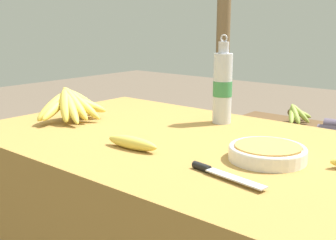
{
  "coord_description": "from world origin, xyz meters",
  "views": [
    {
      "loc": [
        0.87,
        -1.08,
        1.11
      ],
      "look_at": [
        -0.08,
        0.05,
        0.76
      ],
      "focal_mm": 45.0,
      "sensor_mm": 36.0,
      "label": 1
    }
  ],
  "objects_px": {
    "loose_banana_front": "(132,143)",
    "knife": "(217,172)",
    "water_bottle": "(223,87)",
    "support_post_near": "(224,19)",
    "serving_bowl": "(267,152)",
    "banana_bunch_ripe": "(71,104)",
    "banana_bunch_green": "(296,114)"
  },
  "relations": [
    {
      "from": "loose_banana_front",
      "to": "serving_bowl",
      "type": "bearing_deg",
      "value": 24.81
    },
    {
      "from": "loose_banana_front",
      "to": "support_post_near",
      "type": "bearing_deg",
      "value": 115.36
    },
    {
      "from": "banana_bunch_ripe",
      "to": "knife",
      "type": "bearing_deg",
      "value": -10.55
    },
    {
      "from": "banana_bunch_ripe",
      "to": "serving_bowl",
      "type": "bearing_deg",
      "value": 3.6
    },
    {
      "from": "water_bottle",
      "to": "banana_bunch_green",
      "type": "bearing_deg",
      "value": 99.59
    },
    {
      "from": "serving_bowl",
      "to": "support_post_near",
      "type": "height_order",
      "value": "support_post_near"
    },
    {
      "from": "loose_banana_front",
      "to": "banana_bunch_green",
      "type": "distance_m",
      "value": 1.73
    },
    {
      "from": "water_bottle",
      "to": "support_post_near",
      "type": "xyz_separation_m",
      "value": [
        -0.95,
        1.48,
        0.27
      ]
    },
    {
      "from": "banana_bunch_ripe",
      "to": "support_post_near",
      "type": "distance_m",
      "value": 1.93
    },
    {
      "from": "loose_banana_front",
      "to": "support_post_near",
      "type": "xyz_separation_m",
      "value": [
        -0.93,
        1.96,
        0.39
      ]
    },
    {
      "from": "banana_bunch_ripe",
      "to": "loose_banana_front",
      "type": "distance_m",
      "value": 0.47
    },
    {
      "from": "serving_bowl",
      "to": "loose_banana_front",
      "type": "xyz_separation_m",
      "value": [
        -0.37,
        -0.17,
        -0.0
      ]
    },
    {
      "from": "water_bottle",
      "to": "loose_banana_front",
      "type": "height_order",
      "value": "water_bottle"
    },
    {
      "from": "water_bottle",
      "to": "support_post_near",
      "type": "relative_size",
      "value": 0.15
    },
    {
      "from": "banana_bunch_ripe",
      "to": "loose_banana_front",
      "type": "height_order",
      "value": "banana_bunch_ripe"
    },
    {
      "from": "knife",
      "to": "support_post_near",
      "type": "xyz_separation_m",
      "value": [
        -1.26,
        1.98,
        0.4
      ]
    },
    {
      "from": "loose_banana_front",
      "to": "knife",
      "type": "bearing_deg",
      "value": -4.56
    },
    {
      "from": "support_post_near",
      "to": "banana_bunch_ripe",
      "type": "bearing_deg",
      "value": -75.52
    },
    {
      "from": "banana_bunch_ripe",
      "to": "support_post_near",
      "type": "relative_size",
      "value": 0.14
    },
    {
      "from": "loose_banana_front",
      "to": "support_post_near",
      "type": "height_order",
      "value": "support_post_near"
    },
    {
      "from": "serving_bowl",
      "to": "support_post_near",
      "type": "xyz_separation_m",
      "value": [
        -1.3,
        1.79,
        0.38
      ]
    },
    {
      "from": "support_post_near",
      "to": "knife",
      "type": "bearing_deg",
      "value": -57.63
    },
    {
      "from": "support_post_near",
      "to": "serving_bowl",
      "type": "bearing_deg",
      "value": -53.98
    },
    {
      "from": "serving_bowl",
      "to": "banana_bunch_ripe",
      "type": "bearing_deg",
      "value": -176.4
    },
    {
      "from": "loose_banana_front",
      "to": "knife",
      "type": "xyz_separation_m",
      "value": [
        0.33,
        -0.03,
        -0.01
      ]
    },
    {
      "from": "loose_banana_front",
      "to": "water_bottle",
      "type": "bearing_deg",
      "value": 87.4
    },
    {
      "from": "serving_bowl",
      "to": "loose_banana_front",
      "type": "distance_m",
      "value": 0.41
    },
    {
      "from": "banana_bunch_green",
      "to": "water_bottle",
      "type": "bearing_deg",
      "value": -80.41
    },
    {
      "from": "serving_bowl",
      "to": "knife",
      "type": "distance_m",
      "value": 0.2
    },
    {
      "from": "serving_bowl",
      "to": "knife",
      "type": "bearing_deg",
      "value": -101.68
    },
    {
      "from": "banana_bunch_ripe",
      "to": "water_bottle",
      "type": "distance_m",
      "value": 0.6
    },
    {
      "from": "banana_bunch_ripe",
      "to": "knife",
      "type": "distance_m",
      "value": 0.8
    }
  ]
}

